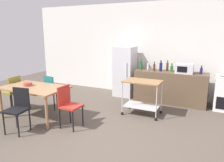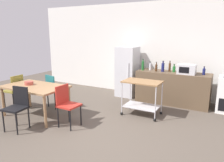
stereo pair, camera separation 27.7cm
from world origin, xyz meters
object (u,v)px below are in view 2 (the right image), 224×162
at_px(bottle_soda, 174,69).
at_px(microwave, 187,69).
at_px(chair_olive, 15,89).
at_px(bottle_olive_oil, 204,71).
at_px(bottle_vinegar, 143,66).
at_px(bottle_soy_sauce, 156,68).
at_px(chair_teal, 54,89).
at_px(dining_table, 35,89).
at_px(bottle_hot_sauce, 150,67).
at_px(kitchen_cart, 142,92).
at_px(bottle_sesame_oil, 163,67).
at_px(chair_red, 67,103).
at_px(chair_black, 17,105).
at_px(bottle_sparkling_water, 170,67).
at_px(refrigerator, 127,72).
at_px(fruit_bowl, 29,83).

relative_size(bottle_soda, microwave, 0.49).
distance_m(chair_olive, bottle_soda, 4.35).
bearing_deg(chair_olive, bottle_olive_oil, 115.70).
distance_m(bottle_vinegar, bottle_soy_sauce, 0.40).
distance_m(chair_teal, bottle_olive_oil, 3.97).
xyz_separation_m(dining_table, bottle_hot_sauce, (1.95, 2.58, 0.33)).
bearing_deg(bottle_olive_oil, kitchen_cart, -133.80).
height_order(dining_table, bottle_soy_sauce, bottle_soy_sauce).
distance_m(chair_teal, bottle_sesame_oil, 3.05).
distance_m(chair_red, bottle_vinegar, 2.69).
relative_size(chair_black, bottle_soda, 3.97).
xyz_separation_m(chair_olive, bottle_sparkling_water, (3.45, 2.47, 0.51)).
height_order(refrigerator, bottle_vinegar, refrigerator).
height_order(bottle_soy_sauce, bottle_sesame_oil, bottle_sesame_oil).
height_order(chair_red, bottle_soda, bottle_soda).
bearing_deg(chair_olive, chair_red, 79.90).
height_order(refrigerator, kitchen_cart, refrigerator).
distance_m(bottle_sparkling_water, bottle_soda, 0.14).
distance_m(chair_black, bottle_hot_sauce, 3.72).
relative_size(chair_olive, bottle_olive_oil, 4.05).
xyz_separation_m(bottle_hot_sauce, bottle_soy_sauce, (0.21, -0.11, 0.01)).
height_order(chair_teal, fruit_bowl, chair_teal).
distance_m(chair_teal, refrigerator, 2.33).
bearing_deg(bottle_sparkling_water, refrigerator, 179.40).
bearing_deg(bottle_olive_oil, bottle_vinegar, -176.47).
bearing_deg(bottle_olive_oil, bottle_soy_sauce, -175.93).
xyz_separation_m(bottle_sparkling_water, bottle_soda, (0.13, -0.04, -0.04)).
height_order(refrigerator, fruit_bowl, refrigerator).
height_order(dining_table, bottle_olive_oil, bottle_olive_oil).
height_order(dining_table, chair_black, chair_black).
bearing_deg(bottle_soy_sauce, fruit_bowl, -133.98).
height_order(dining_table, bottle_hot_sauce, bottle_hot_sauce).
distance_m(kitchen_cart, bottle_soda, 1.43).
height_order(dining_table, chair_olive, chair_olive).
xyz_separation_m(chair_red, bottle_vinegar, (0.74, 2.54, 0.52)).
bearing_deg(bottle_sesame_oil, kitchen_cart, -96.71).
height_order(chair_red, bottle_soy_sauce, bottle_soy_sauce).
bearing_deg(fruit_bowl, bottle_soda, 42.20).
relative_size(chair_teal, microwave, 1.93).
distance_m(refrigerator, microwave, 1.84).
xyz_separation_m(chair_red, chair_olive, (-1.97, 0.24, 0.00)).
bearing_deg(bottle_soy_sauce, bottle_soda, 14.44).
bearing_deg(chair_olive, microwave, 117.09).
xyz_separation_m(dining_table, bottle_vinegar, (1.76, 2.45, 0.37)).
height_order(bottle_soy_sauce, bottle_soda, bottle_soy_sauce).
relative_size(refrigerator, microwave, 3.37).
height_order(dining_table, bottle_vinegar, bottle_vinegar).
bearing_deg(bottle_sesame_oil, microwave, -4.10).
distance_m(dining_table, kitchen_cart, 2.55).
bearing_deg(bottle_hot_sauce, bottle_soy_sauce, -26.89).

